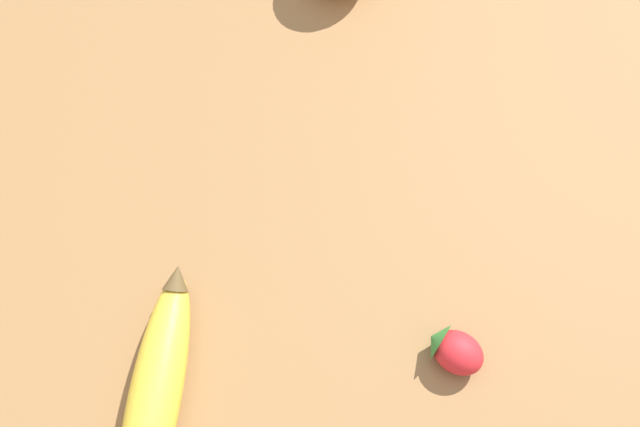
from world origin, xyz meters
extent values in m
plane|color=olive|center=(0.00, 0.00, 0.00)|extent=(3.00, 3.00, 0.00)
ellipsoid|color=gold|center=(-0.17, 0.12, 0.02)|extent=(0.21, 0.16, 0.04)
cone|color=brown|center=(-0.08, 0.06, 0.03)|extent=(0.04, 0.04, 0.03)
ellipsoid|color=red|center=(-0.25, -0.13, 0.02)|extent=(0.06, 0.05, 0.04)
cone|color=#337A33|center=(-0.23, -0.12, 0.02)|extent=(0.03, 0.03, 0.03)
camera|label=1|loc=(-0.31, 0.04, 0.66)|focal=42.00mm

